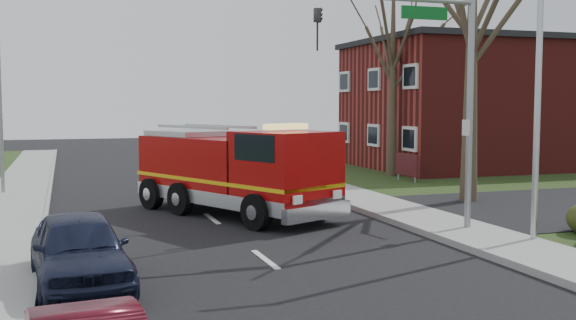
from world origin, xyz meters
name	(u,v)px	position (x,y,z in m)	size (l,w,h in m)	color
ground	(265,260)	(0.00, 0.00, 0.00)	(120.00, 120.00, 0.00)	black
sidewalk_right	(489,240)	(6.20, 0.00, 0.07)	(2.40, 80.00, 0.15)	gray
brick_building	(493,104)	(19.00, 18.00, 3.66)	(15.40, 10.40, 7.25)	maroon
health_center_sign	(407,165)	(10.50, 12.50, 0.88)	(0.12, 2.00, 1.40)	#430F14
bare_tree_far	(393,47)	(11.00, 15.00, 6.49)	(5.25, 5.25, 10.50)	#352C1F
traffic_signal_mast	(430,66)	(5.21, 1.50, 4.71)	(5.29, 0.18, 6.80)	gray
streetlight_pole	(537,70)	(7.14, -0.50, 4.55)	(1.48, 0.16, 8.40)	#B7BABF
utility_pole_far	(0,108)	(-6.80, 14.00, 3.50)	(0.14, 0.14, 7.00)	gray
fire_engine	(236,173)	(0.90, 6.46, 1.39)	(5.61, 8.02, 3.08)	#940607
parked_car_maroon	(79,250)	(-4.20, -1.09, 0.75)	(1.78, 4.42, 1.51)	#161B31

